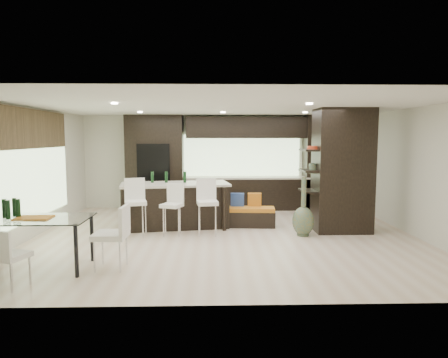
{
  "coord_description": "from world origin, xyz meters",
  "views": [
    {
      "loc": [
        -0.24,
        -8.26,
        2.08
      ],
      "look_at": [
        0.0,
        0.6,
        1.15
      ],
      "focal_mm": 32.0,
      "sensor_mm": 36.0,
      "label": 1
    }
  ],
  "objects_px": {
    "chair_end": "(111,240)",
    "kitchen_island": "(175,205)",
    "chair_near": "(11,260)",
    "dining_table": "(35,244)",
    "floor_vase": "(303,207)",
    "bench": "(249,217)",
    "stool_left": "(136,213)",
    "stool_mid": "(172,215)",
    "stool_right": "(207,213)"
  },
  "relations": [
    {
      "from": "kitchen_island",
      "to": "chair_near",
      "type": "height_order",
      "value": "kitchen_island"
    },
    {
      "from": "kitchen_island",
      "to": "chair_near",
      "type": "xyz_separation_m",
      "value": [
        -1.93,
        -3.74,
        -0.13
      ]
    },
    {
      "from": "kitchen_island",
      "to": "bench",
      "type": "distance_m",
      "value": 1.75
    },
    {
      "from": "bench",
      "to": "chair_near",
      "type": "height_order",
      "value": "chair_near"
    },
    {
      "from": "kitchen_island",
      "to": "stool_right",
      "type": "relative_size",
      "value": 2.56
    },
    {
      "from": "stool_right",
      "to": "floor_vase",
      "type": "height_order",
      "value": "floor_vase"
    },
    {
      "from": "stool_right",
      "to": "bench",
      "type": "distance_m",
      "value": 1.28
    },
    {
      "from": "kitchen_island",
      "to": "stool_left",
      "type": "relative_size",
      "value": 2.52
    },
    {
      "from": "dining_table",
      "to": "stool_left",
      "type": "bearing_deg",
      "value": 60.72
    },
    {
      "from": "stool_right",
      "to": "chair_end",
      "type": "distance_m",
      "value": 2.61
    },
    {
      "from": "bench",
      "to": "floor_vase",
      "type": "distance_m",
      "value": 1.45
    },
    {
      "from": "chair_end",
      "to": "dining_table",
      "type": "bearing_deg",
      "value": 92.49
    },
    {
      "from": "kitchen_island",
      "to": "floor_vase",
      "type": "height_order",
      "value": "floor_vase"
    },
    {
      "from": "kitchen_island",
      "to": "stool_right",
      "type": "bearing_deg",
      "value": -56.92
    },
    {
      "from": "chair_near",
      "to": "chair_end",
      "type": "xyz_separation_m",
      "value": [
        1.18,
        0.77,
        0.08
      ]
    },
    {
      "from": "stool_left",
      "to": "chair_end",
      "type": "height_order",
      "value": "stool_left"
    },
    {
      "from": "stool_mid",
      "to": "stool_right",
      "type": "xyz_separation_m",
      "value": [
        0.76,
        -0.02,
        0.04
      ]
    },
    {
      "from": "floor_vase",
      "to": "dining_table",
      "type": "height_order",
      "value": "floor_vase"
    },
    {
      "from": "stool_mid",
      "to": "floor_vase",
      "type": "height_order",
      "value": "floor_vase"
    },
    {
      "from": "stool_mid",
      "to": "kitchen_island",
      "type": "bearing_deg",
      "value": 111.73
    },
    {
      "from": "bench",
      "to": "stool_left",
      "type": "bearing_deg",
      "value": -157.84
    },
    {
      "from": "stool_mid",
      "to": "floor_vase",
      "type": "distance_m",
      "value": 2.79
    },
    {
      "from": "kitchen_island",
      "to": "bench",
      "type": "height_order",
      "value": "kitchen_island"
    },
    {
      "from": "kitchen_island",
      "to": "dining_table",
      "type": "xyz_separation_m",
      "value": [
        -1.93,
        -2.98,
        -0.1
      ]
    },
    {
      "from": "kitchen_island",
      "to": "stool_mid",
      "type": "height_order",
      "value": "kitchen_island"
    },
    {
      "from": "bench",
      "to": "chair_near",
      "type": "relative_size",
      "value": 1.52
    },
    {
      "from": "stool_mid",
      "to": "stool_right",
      "type": "relative_size",
      "value": 0.92
    },
    {
      "from": "stool_right",
      "to": "floor_vase",
      "type": "bearing_deg",
      "value": -10.48
    },
    {
      "from": "floor_vase",
      "to": "chair_end",
      "type": "bearing_deg",
      "value": -150.09
    },
    {
      "from": "stool_mid",
      "to": "chair_near",
      "type": "xyz_separation_m",
      "value": [
        -1.93,
        -2.92,
        -0.05
      ]
    },
    {
      "from": "chair_near",
      "to": "stool_right",
      "type": "bearing_deg",
      "value": 66.12
    },
    {
      "from": "kitchen_island",
      "to": "stool_left",
      "type": "distance_m",
      "value": 1.14
    },
    {
      "from": "stool_left",
      "to": "chair_end",
      "type": "distance_m",
      "value": 2.13
    },
    {
      "from": "stool_right",
      "to": "bench",
      "type": "xyz_separation_m",
      "value": [
        0.97,
        0.8,
        -0.25
      ]
    },
    {
      "from": "chair_end",
      "to": "kitchen_island",
      "type": "bearing_deg",
      "value": -11.56
    },
    {
      "from": "stool_left",
      "to": "floor_vase",
      "type": "xyz_separation_m",
      "value": [
        3.54,
        -0.1,
        0.13
      ]
    },
    {
      "from": "floor_vase",
      "to": "chair_near",
      "type": "xyz_separation_m",
      "value": [
        -4.71,
        -2.8,
        -0.24
      ]
    },
    {
      "from": "dining_table",
      "to": "chair_near",
      "type": "relative_size",
      "value": 2.19
    },
    {
      "from": "stool_left",
      "to": "floor_vase",
      "type": "height_order",
      "value": "floor_vase"
    },
    {
      "from": "stool_right",
      "to": "chair_end",
      "type": "height_order",
      "value": "stool_right"
    },
    {
      "from": "kitchen_island",
      "to": "stool_mid",
      "type": "xyz_separation_m",
      "value": [
        0.0,
        -0.83,
        -0.07
      ]
    },
    {
      "from": "stool_mid",
      "to": "dining_table",
      "type": "xyz_separation_m",
      "value": [
        -1.93,
        -2.15,
        -0.03
      ]
    },
    {
      "from": "stool_right",
      "to": "chair_near",
      "type": "distance_m",
      "value": 3.95
    },
    {
      "from": "dining_table",
      "to": "chair_near",
      "type": "xyz_separation_m",
      "value": [
        0.0,
        -0.77,
        -0.02
      ]
    },
    {
      "from": "kitchen_island",
      "to": "bench",
      "type": "xyz_separation_m",
      "value": [
        1.72,
        -0.04,
        -0.29
      ]
    },
    {
      "from": "bench",
      "to": "stool_mid",
      "type": "bearing_deg",
      "value": -151.35
    },
    {
      "from": "floor_vase",
      "to": "stool_right",
      "type": "bearing_deg",
      "value": 177.08
    },
    {
      "from": "kitchen_island",
      "to": "dining_table",
      "type": "height_order",
      "value": "kitchen_island"
    },
    {
      "from": "floor_vase",
      "to": "chair_near",
      "type": "relative_size",
      "value": 1.61
    },
    {
      "from": "bench",
      "to": "dining_table",
      "type": "relative_size",
      "value": 0.69
    }
  ]
}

